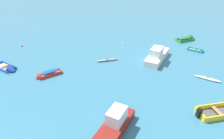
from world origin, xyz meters
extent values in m
cube|color=maroon|center=(-2.16, 8.37, 0.38)|extent=(4.64, 5.01, 0.77)
cube|color=white|center=(-1.83, 8.76, 1.36)|extent=(2.14, 2.21, 1.19)
cube|color=black|center=(-2.36, 8.14, 1.60)|extent=(0.99, 0.88, 0.52)
cube|color=white|center=(7.17, 20.35, 0.47)|extent=(5.57, 5.97, 0.93)
cone|color=white|center=(9.30, 22.79, 0.51)|extent=(2.06, 2.02, 1.65)
cube|color=white|center=(6.76, 19.89, 1.52)|extent=(2.54, 2.61, 1.17)
cube|color=black|center=(7.42, 20.63, 1.75)|extent=(1.13, 1.02, 0.52)
cube|color=#4C4C51|center=(8.02, 8.32, 0.07)|extent=(3.82, 1.53, 0.14)
cube|color=yellow|center=(8.04, 9.10, 0.29)|extent=(3.96, 0.17, 0.58)
cube|color=yellow|center=(6.04, 8.36, 0.29)|extent=(0.19, 1.53, 0.58)
cube|color=#937047|center=(7.82, 8.32, 0.40)|extent=(0.44, 1.40, 0.03)
cube|color=black|center=(5.88, 8.36, 0.49)|extent=(0.38, 0.40, 0.81)
cube|color=beige|center=(14.66, 22.03, 0.04)|extent=(2.11, 2.20, 0.08)
cube|color=teal|center=(14.99, 22.32, 0.16)|extent=(1.61, 1.76, 0.32)
cube|color=teal|center=(14.34, 21.73, 0.16)|extent=(1.61, 1.76, 0.32)
cube|color=teal|center=(13.88, 22.89, 0.16)|extent=(0.69, 0.64, 0.32)
cone|color=teal|center=(15.48, 21.13, 0.18)|extent=(0.98, 0.96, 0.84)
cube|color=#937047|center=(14.58, 22.12, 0.23)|extent=(0.74, 0.70, 0.03)
cube|color=#937047|center=(15.04, 21.61, 0.23)|extent=(0.74, 0.70, 0.03)
cube|color=gray|center=(-8.00, 19.25, 0.05)|extent=(2.92, 1.96, 0.10)
cube|color=red|center=(-7.80, 18.78, 0.19)|extent=(2.69, 1.17, 0.38)
cube|color=red|center=(-8.20, 19.73, 0.19)|extent=(2.69, 1.17, 0.38)
cube|color=red|center=(-6.67, 19.81, 0.19)|extent=(0.49, 0.97, 0.38)
cone|color=red|center=(-9.39, 18.67, 0.21)|extent=(0.99, 1.17, 0.99)
cube|color=#937047|center=(-7.86, 19.31, 0.27)|extent=(0.63, 0.97, 0.03)
ellipsoid|color=#19478C|center=(-8.00, 19.25, 0.49)|extent=(2.68, 1.82, 0.30)
cube|color=#99754C|center=(15.64, 26.67, 0.05)|extent=(3.48, 1.95, 0.10)
cube|color=#288C3D|center=(15.49, 27.32, 0.20)|extent=(3.36, 0.84, 0.41)
cube|color=#288C3D|center=(15.79, 26.01, 0.20)|extent=(3.36, 0.84, 0.41)
cube|color=#288C3D|center=(13.96, 26.28, 0.20)|extent=(0.43, 1.31, 0.41)
cone|color=#288C3D|center=(17.38, 27.06, 0.22)|extent=(1.05, 1.43, 1.28)
cube|color=#937047|center=(15.46, 26.63, 0.28)|extent=(0.61, 1.25, 0.03)
ellipsoid|color=#236633|center=(15.64, 26.67, 0.53)|extent=(3.19, 1.84, 0.36)
cube|color=beige|center=(-14.07, 22.46, 0.05)|extent=(3.22, 3.30, 0.10)
cube|color=blue|center=(-13.57, 22.93, 0.19)|extent=(2.46, 2.59, 0.38)
cube|color=blue|center=(-14.56, 21.99, 0.19)|extent=(2.46, 2.59, 0.38)
cone|color=blue|center=(-12.82, 21.14, 0.21)|extent=(1.49, 1.47, 1.30)
cube|color=#937047|center=(-14.19, 22.59, 0.27)|extent=(1.13, 1.10, 0.03)
cube|color=#937047|center=(-13.49, 21.85, 0.27)|extent=(1.13, 1.10, 0.03)
ellipsoid|color=white|center=(10.96, 13.89, 0.14)|extent=(2.51, 2.47, 0.27)
torus|color=black|center=(10.96, 13.89, 0.26)|extent=(0.52, 0.52, 0.06)
ellipsoid|color=gray|center=(-0.04, 21.58, 0.14)|extent=(3.22, 0.62, 0.29)
torus|color=black|center=(-0.04, 21.58, 0.27)|extent=(0.40, 0.40, 0.06)
sphere|color=red|center=(-13.23, 30.28, 0.00)|extent=(0.40, 0.40, 0.40)
sphere|color=yellow|center=(4.07, 27.71, 0.00)|extent=(0.38, 0.38, 0.38)
camera|label=1|loc=(-4.85, -2.86, 12.53)|focal=30.55mm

